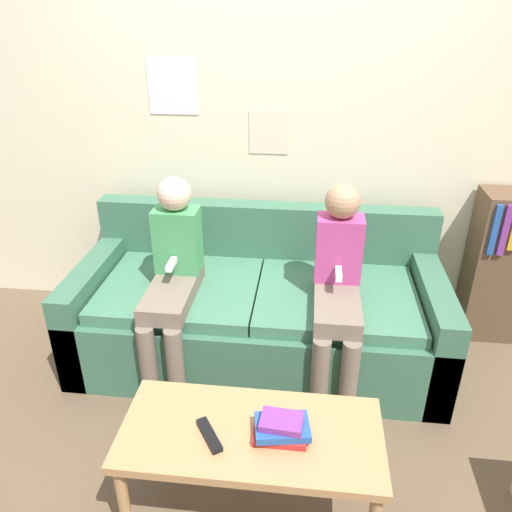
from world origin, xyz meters
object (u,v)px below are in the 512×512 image
(coffee_table, at_px, (251,441))
(tv_remote, at_px, (209,435))
(couch, at_px, (259,312))
(bookshelf, at_px, (501,266))
(person_left, at_px, (173,274))
(person_right, at_px, (338,283))

(coffee_table, height_order, tv_remote, tv_remote)
(tv_remote, bearing_deg, couch, 53.68)
(bookshelf, bearing_deg, tv_remote, -135.14)
(bookshelf, bearing_deg, person_left, -162.91)
(couch, xyz_separation_m, bookshelf, (1.43, 0.37, 0.20))
(couch, distance_m, bookshelf, 1.49)
(coffee_table, bearing_deg, tv_remote, -161.80)
(coffee_table, bearing_deg, person_left, 121.20)
(person_left, xyz_separation_m, tv_remote, (0.37, -0.91, -0.16))
(couch, distance_m, person_left, 0.59)
(couch, distance_m, person_right, 0.59)
(tv_remote, relative_size, bookshelf, 0.17)
(person_left, height_order, bookshelf, person_left)
(coffee_table, relative_size, person_left, 0.90)
(person_left, bearing_deg, tv_remote, -67.81)
(couch, xyz_separation_m, coffee_table, (0.09, -1.07, 0.12))
(couch, distance_m, coffee_table, 1.08)
(person_right, bearing_deg, couch, 153.98)
(person_right, height_order, bookshelf, person_right)
(couch, height_order, coffee_table, couch)
(coffee_table, bearing_deg, couch, 94.72)
(person_right, bearing_deg, bookshelf, 29.76)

